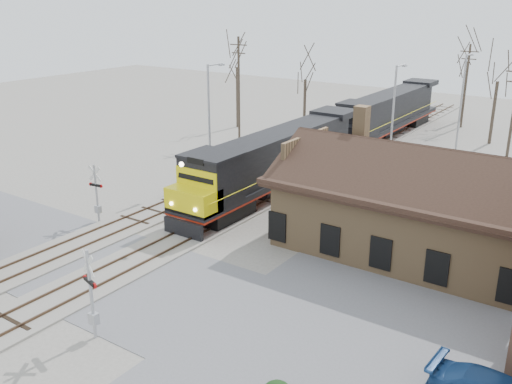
% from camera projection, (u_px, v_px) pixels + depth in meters
% --- Properties ---
extents(ground, '(140.00, 140.00, 0.00)m').
position_uv_depth(ground, '(112.00, 273.00, 30.84)').
color(ground, '#9D988E').
rests_on(ground, ground).
extents(road, '(60.00, 9.00, 0.03)m').
position_uv_depth(road, '(112.00, 273.00, 30.83)').
color(road, slate).
rests_on(road, ground).
extents(parking_lot, '(22.00, 26.00, 0.03)m').
position_uv_depth(parking_lot, '(474.00, 348.00, 24.31)').
color(parking_lot, slate).
rests_on(parking_lot, ground).
extents(track_main, '(3.40, 90.00, 0.24)m').
position_uv_depth(track_main, '(265.00, 196.00, 42.49)').
color(track_main, '#9D988E').
rests_on(track_main, ground).
extents(track_siding, '(3.40, 90.00, 0.24)m').
position_uv_depth(track_siding, '(218.00, 185.00, 44.90)').
color(track_siding, '#9D988E').
rests_on(track_siding, ground).
extents(depot, '(15.20, 9.31, 7.90)m').
position_uv_depth(depot, '(409.00, 211.00, 32.98)').
color(depot, '#97764E').
rests_on(depot, ground).
extents(locomotive_lead, '(3.24, 21.69, 4.82)m').
position_uv_depth(locomotive_lead, '(273.00, 161.00, 42.45)').
color(locomotive_lead, black).
rests_on(locomotive_lead, ground).
extents(locomotive_trailing, '(3.24, 21.69, 4.56)m').
position_uv_depth(locomotive_trailing, '(387.00, 113.00, 59.55)').
color(locomotive_trailing, black).
rests_on(locomotive_trailing, ground).
extents(crossbuck_near, '(1.18, 0.40, 4.22)m').
position_uv_depth(crossbuck_near, '(92.00, 298.00, 24.44)').
color(crossbuck_near, '#A5A8AD').
rests_on(crossbuck_near, ground).
extents(crossbuck_far, '(1.13, 0.30, 3.95)m').
position_uv_depth(crossbuck_far, '(97.00, 195.00, 37.24)').
color(crossbuck_far, '#A5A8AD').
rests_on(crossbuck_far, ground).
extents(streetlight_a, '(0.25, 2.04, 9.33)m').
position_uv_depth(streetlight_a, '(210.00, 118.00, 44.17)').
color(streetlight_a, '#A5A8AD').
rests_on(streetlight_a, ground).
extents(streetlight_b, '(0.25, 2.04, 9.19)m').
position_uv_depth(streetlight_b, '(393.00, 118.00, 44.77)').
color(streetlight_b, '#A5A8AD').
rests_on(streetlight_b, ground).
extents(streetlight_c, '(0.25, 2.04, 9.38)m').
position_uv_depth(streetlight_c, '(462.00, 101.00, 51.01)').
color(streetlight_c, '#A5A8AD').
rests_on(streetlight_c, ground).
extents(utility_pole_a, '(2.00, 0.24, 10.39)m').
position_uv_depth(utility_pole_a, '(239.00, 87.00, 57.65)').
color(utility_pole_a, '#382D23').
rests_on(utility_pole_a, ground).
extents(utility_pole_b, '(2.00, 0.24, 9.21)m').
position_uv_depth(utility_pole_b, '(466.00, 85.00, 63.30)').
color(utility_pole_b, '#382D23').
rests_on(utility_pole_b, ground).
extents(tree_a, '(4.48, 4.48, 10.98)m').
position_uv_depth(tree_a, '(237.00, 57.00, 62.52)').
color(tree_a, '#382D23').
rests_on(tree_a, ground).
extents(tree_b, '(3.76, 3.76, 9.22)m').
position_uv_depth(tree_b, '(306.00, 71.00, 61.04)').
color(tree_b, '#382D23').
rests_on(tree_b, ground).
extents(tree_c, '(4.67, 4.67, 11.45)m').
position_uv_depth(tree_c, '(468.00, 51.00, 65.12)').
color(tree_c, '#382D23').
rests_on(tree_c, ground).
extents(tree_d, '(4.17, 4.17, 10.22)m').
position_uv_depth(tree_d, '(499.00, 71.00, 55.39)').
color(tree_d, '#382D23').
rests_on(tree_d, ground).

